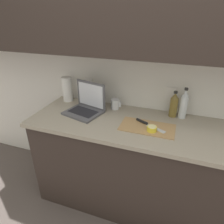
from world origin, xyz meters
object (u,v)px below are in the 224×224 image
object	(u,v)px
bottle_green_soda	(184,104)
paper_towel_roll	(67,89)
cutting_board	(147,127)
lemon_half_cut	(152,129)
measuring_cup	(115,104)
laptop	(86,105)
knife	(145,123)
bottle_oil_tall	(174,105)

from	to	relation	value
bottle_green_soda	paper_towel_roll	distance (m)	1.14
cutting_board	lemon_half_cut	distance (m)	0.07
bottle_green_soda	paper_towel_roll	xyz separation A→B (m)	(-1.14, 0.00, 0.00)
measuring_cup	paper_towel_roll	distance (m)	0.53
lemon_half_cut	bottle_green_soda	distance (m)	0.40
laptop	knife	distance (m)	0.57
laptop	lemon_half_cut	world-z (taller)	laptop
measuring_cup	laptop	bearing A→B (deg)	-146.65
knife	bottle_green_soda	xyz separation A→B (m)	(0.28, 0.24, 0.11)
measuring_cup	lemon_half_cut	bearing A→B (deg)	-37.16
lemon_half_cut	measuring_cup	xyz separation A→B (m)	(-0.40, 0.30, 0.02)
lemon_half_cut	bottle_green_soda	xyz separation A→B (m)	(0.21, 0.32, 0.10)
knife	lemon_half_cut	distance (m)	0.11
cutting_board	lemon_half_cut	size ratio (longest dim) A/B	5.75
knife	measuring_cup	xyz separation A→B (m)	(-0.34, 0.21, 0.03)
knife	bottle_green_soda	world-z (taller)	bottle_green_soda
laptop	cutting_board	bearing A→B (deg)	4.48
lemon_half_cut	measuring_cup	distance (m)	0.50
cutting_board	paper_towel_roll	world-z (taller)	paper_towel_roll
cutting_board	knife	size ratio (longest dim) A/B	1.66
measuring_cup	bottle_oil_tall	bearing A→B (deg)	2.40
cutting_board	measuring_cup	distance (m)	0.44
knife	paper_towel_roll	world-z (taller)	paper_towel_roll
lemon_half_cut	knife	bearing A→B (deg)	126.11
lemon_half_cut	bottle_oil_tall	world-z (taller)	bottle_oil_tall
laptop	measuring_cup	size ratio (longest dim) A/B	3.72
bottle_oil_tall	measuring_cup	world-z (taller)	bottle_oil_tall
laptop	bottle_green_soda	distance (m)	0.86
paper_towel_roll	measuring_cup	bearing A→B (deg)	-2.85
bottle_oil_tall	knife	bearing A→B (deg)	-129.88
laptop	bottle_green_soda	bearing A→B (deg)	26.04
lemon_half_cut	bottle_green_soda	bearing A→B (deg)	56.64
lemon_half_cut	paper_towel_roll	distance (m)	0.99
bottle_oil_tall	paper_towel_roll	distance (m)	1.06
bottle_green_soda	paper_towel_roll	world-z (taller)	bottle_green_soda
cutting_board	measuring_cup	size ratio (longest dim) A/B	4.37
lemon_half_cut	paper_towel_roll	bearing A→B (deg)	160.46
bottle_green_soda	measuring_cup	distance (m)	0.62
paper_towel_roll	bottle_oil_tall	bearing A→B (deg)	-0.21
measuring_cup	paper_towel_roll	xyz separation A→B (m)	(-0.53, 0.03, 0.08)
laptop	lemon_half_cut	size ratio (longest dim) A/B	4.90
knife	bottle_green_soda	bearing A→B (deg)	67.01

